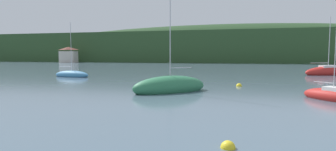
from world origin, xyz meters
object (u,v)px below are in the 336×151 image
(shore_building_west, at_px, (69,55))
(sailboat_mid_0, at_px, (333,96))
(sailboat_far_1, at_px, (72,75))
(sailboat_mid_4, at_px, (170,87))
(sailboat_far_2, at_px, (328,72))
(mooring_buoy_near, at_px, (239,86))
(mooring_buoy_mid, at_px, (228,148))

(shore_building_west, height_order, sailboat_mid_0, shore_building_west)
(sailboat_far_1, xyz_separation_m, sailboat_mid_4, (17.72, -11.87, 0.16))
(sailboat_mid_4, bearing_deg, sailboat_far_2, -171.69)
(shore_building_west, relative_size, mooring_buoy_near, 11.20)
(sailboat_mid_0, height_order, sailboat_mid_4, sailboat_mid_4)
(sailboat_mid_0, height_order, mooring_buoy_mid, sailboat_mid_0)
(sailboat_mid_0, distance_m, sailboat_far_2, 27.46)
(shore_building_west, xyz_separation_m, mooring_buoy_mid, (63.21, -83.45, -2.95))
(sailboat_far_2, relative_size, mooring_buoy_mid, 18.19)
(sailboat_far_2, bearing_deg, mooring_buoy_mid, -138.41)
(shore_building_west, distance_m, mooring_buoy_near, 90.49)
(sailboat_far_1, height_order, mooring_buoy_mid, sailboat_far_1)
(mooring_buoy_mid, bearing_deg, sailboat_far_2, 69.38)
(sailboat_mid_0, relative_size, sailboat_far_2, 0.65)
(shore_building_west, height_order, mooring_buoy_near, shore_building_west)
(sailboat_far_2, distance_m, mooring_buoy_near, 23.71)
(shore_building_west, xyz_separation_m, mooring_buoy_near, (63.76, -64.15, -2.95))
(sailboat_far_1, relative_size, mooring_buoy_mid, 15.34)
(sailboat_far_2, bearing_deg, sailboat_far_1, 171.60)
(sailboat_mid_0, distance_m, sailboat_far_1, 32.93)
(sailboat_far_1, height_order, mooring_buoy_near, sailboat_far_1)
(sailboat_mid_0, height_order, mooring_buoy_near, sailboat_mid_0)
(sailboat_far_2, bearing_deg, shore_building_west, 122.14)
(sailboat_far_2, bearing_deg, mooring_buoy_near, -153.77)
(sailboat_far_1, xyz_separation_m, mooring_buoy_near, (23.65, -5.95, -0.29))
(shore_building_west, height_order, sailboat_mid_4, sailboat_mid_4)
(sailboat_mid_0, bearing_deg, mooring_buoy_near, -179.00)
(mooring_buoy_near, xyz_separation_m, mooring_buoy_mid, (-0.55, -19.30, 0.00))
(sailboat_far_1, bearing_deg, mooring_buoy_mid, -41.06)
(mooring_buoy_near, bearing_deg, sailboat_far_1, 165.87)
(sailboat_far_2, relative_size, sailboat_mid_4, 0.90)
(sailboat_mid_0, height_order, sailboat_far_2, sailboat_far_2)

